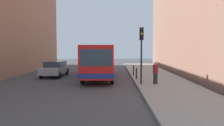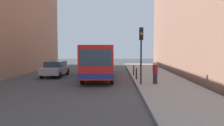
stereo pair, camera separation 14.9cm
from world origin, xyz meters
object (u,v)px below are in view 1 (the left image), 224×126
bus (100,59)px  bollard_near (136,74)px  traffic_light (141,45)px  bollard_mid (133,70)px  car_beside_bus (55,68)px  pedestrian_near_signal (155,73)px

bus → bollard_near: (3.21, -2.33, -1.10)m
traffic_light → bollard_mid: size_ratio=4.32×
traffic_light → bollard_near: traffic_light is taller
car_beside_bus → bollard_near: (7.63, -3.10, -0.16)m
bus → bollard_mid: 3.45m
pedestrian_near_signal → traffic_light: bearing=90.2°
bus → traffic_light: bearing=123.3°
bus → bollard_mid: bus is taller
bus → car_beside_bus: bus is taller
traffic_light → bollard_mid: (-0.10, 5.53, -2.38)m
bus → pedestrian_near_signal: bearing=132.1°
car_beside_bus → pedestrian_near_signal: bearing=150.2°
bollard_near → bollard_mid: (0.00, 2.95, 0.00)m
car_beside_bus → pedestrian_near_signal: 10.37m
traffic_light → bollard_near: 3.51m
traffic_light → pedestrian_near_signal: bearing=9.5°
pedestrian_near_signal → bus: bearing=33.4°
traffic_light → bollard_mid: bearing=91.0°
car_beside_bus → bollard_mid: 7.63m
traffic_light → pedestrian_near_signal: (1.07, 0.18, -2.05)m
car_beside_bus → traffic_light: bearing=145.9°
bollard_near → bollard_mid: size_ratio=1.00×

